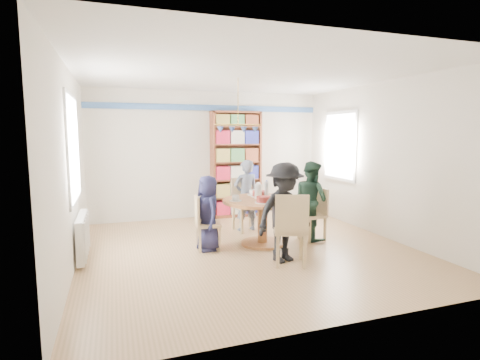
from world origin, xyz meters
name	(u,v)px	position (x,y,z in m)	size (l,w,h in m)	color
ground	(248,249)	(0.00, 0.00, 0.00)	(5.00, 5.00, 0.00)	tan
room_shell	(217,143)	(-0.26, 0.87, 1.65)	(5.00, 5.00, 5.00)	white
radiator	(83,236)	(-2.42, 0.30, 0.35)	(0.12, 1.00, 0.60)	silver
dining_table	(263,211)	(0.31, 0.17, 0.56)	(1.30, 1.30, 0.75)	#995632
chair_left	(204,220)	(-0.67, 0.20, 0.47)	(0.41, 0.41, 0.85)	tan
chair_right	(316,211)	(1.29, 0.17, 0.49)	(0.43, 0.43, 0.88)	tan
chair_far	(244,201)	(0.34, 1.17, 0.54)	(0.49, 0.49, 0.98)	tan
chair_near	(291,226)	(0.30, -0.88, 0.55)	(0.57, 0.57, 1.01)	tan
person_left	(208,213)	(-0.60, 0.18, 0.58)	(0.57, 0.37, 1.17)	#1A1A39
person_right	(311,200)	(1.22, 0.21, 0.67)	(0.65, 0.51, 1.34)	#172F23
person_far	(246,195)	(0.36, 1.11, 0.66)	(0.48, 0.32, 1.33)	gray
person_near	(284,213)	(0.29, -0.68, 0.71)	(0.91, 0.52, 1.41)	black
bookshelf	(236,165)	(0.56, 2.34, 1.12)	(1.09, 0.33, 2.28)	brown
tableware	(261,195)	(0.29, 0.20, 0.81)	(1.12, 1.12, 0.29)	white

